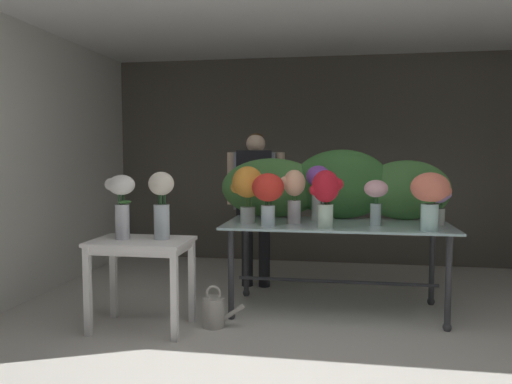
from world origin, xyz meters
The scene contains 19 objects.
ground_plane centered at (0.00, 1.94, 0.00)m, with size 8.52×8.52×0.00m, color beige.
wall_back centered at (0.00, 3.87, 1.32)m, with size 5.38×0.12×2.65m, color #5B564C.
wall_left centered at (-2.69, 1.94, 1.32)m, with size 0.12×3.99×2.65m, color silver.
ceiling_slab centered at (0.00, 1.94, 2.71)m, with size 5.50×3.99×0.12m, color silver.
display_table_glass centered at (0.30, 1.76, 0.68)m, with size 1.96×0.90×0.80m.
side_table_white centered at (-1.24, 1.07, 0.62)m, with size 0.78×0.53×0.72m.
florist centered at (-0.55, 2.49, 1.00)m, with size 0.61×0.24×1.62m.
foliage_backdrop centered at (0.25, 2.09, 1.09)m, with size 2.15×0.27×0.65m.
vase_peach_ranunculus centered at (-0.08, 1.69, 1.08)m, with size 0.22×0.20×0.47m.
vase_crimson_hydrangea centered at (0.21, 1.47, 1.08)m, with size 0.28×0.23×0.48m.
vase_coral_dahlias centered at (1.03, 1.44, 1.09)m, with size 0.32×0.30×0.47m.
vase_blush_snapdragons centered at (0.63, 1.67, 1.05)m, with size 0.20×0.20×0.39m.
vase_violet_lilies centered at (0.13, 1.92, 1.11)m, with size 0.22×0.22×0.51m.
vase_sunset_tulips centered at (-0.49, 1.66, 1.12)m, with size 0.29×0.27×0.50m.
vase_lilac_freesia centered at (1.15, 1.78, 1.02)m, with size 0.23×0.19×0.38m.
vase_scarlet_roses centered at (-0.28, 1.48, 1.08)m, with size 0.27×0.27×0.45m.
vase_white_roses_tall centered at (-1.40, 1.07, 1.04)m, with size 0.25×0.21×0.52m.
vase_cream_lisianthus_tall centered at (-1.08, 1.12, 1.03)m, with size 0.20×0.20×0.54m.
watering_can centered at (-0.68, 1.20, 0.13)m, with size 0.35×0.18×0.34m.
Camera 1 is at (0.31, -2.63, 1.40)m, focal length 34.78 mm.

